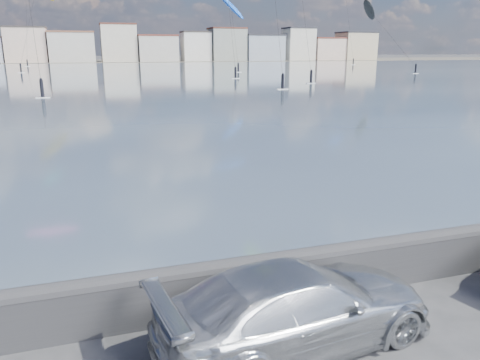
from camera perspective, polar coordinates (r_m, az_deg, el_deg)
name	(u,v)px	position (r m, az deg, el deg)	size (l,w,h in m)	color
bay_water	(96,75)	(96.56, -17.11, 12.17)	(500.00, 177.00, 0.00)	#3B4962
far_shore_strip	(90,61)	(204.99, -17.84, 13.63)	(500.00, 60.00, 0.00)	#4C473D
seawall	(210,286)	(8.93, -3.64, -12.79)	(400.00, 0.36, 1.08)	#28282B
far_buildings	(93,45)	(190.95, -17.54, 15.37)	(240.79, 13.26, 14.60)	beige
car_silver	(298,306)	(8.11, 7.03, -15.02)	(1.99, 4.88, 1.42)	silver
kitesurfer_2	(370,11)	(113.94, 15.58, 19.21)	(6.62, 18.44, 15.49)	black
kitesurfer_9	(231,7)	(114.09, -1.08, 20.35)	(5.76, 17.33, 18.02)	blue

